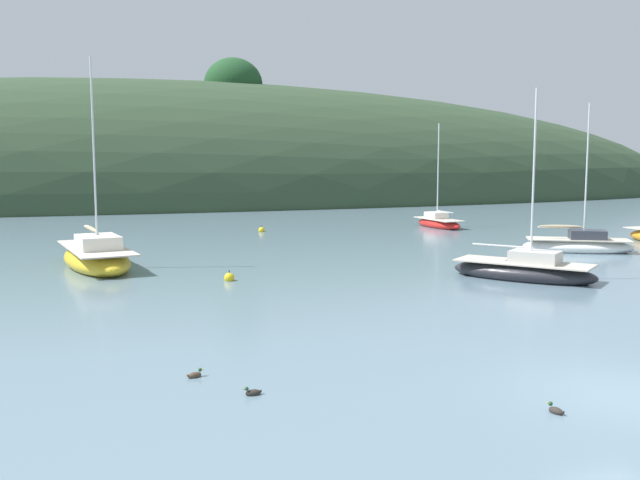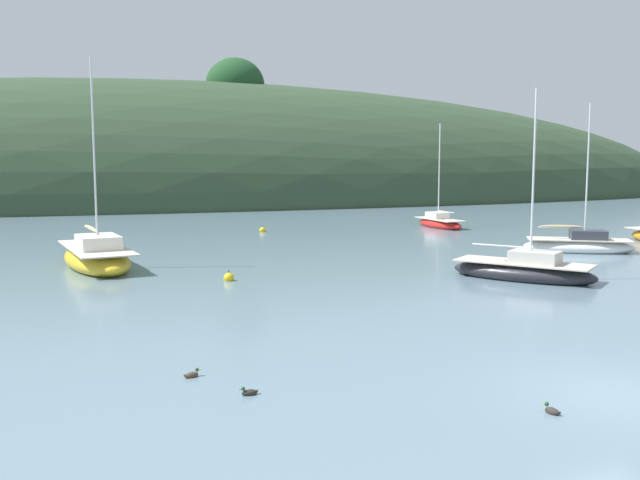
# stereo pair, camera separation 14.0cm
# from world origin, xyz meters

# --- Properties ---
(ground_plane) EXTENTS (400.00, 400.00, 0.00)m
(ground_plane) POSITION_xyz_m (0.00, 0.00, 0.00)
(ground_plane) COLOR slate
(far_shoreline_hill) EXTENTS (150.00, 36.00, 31.50)m
(far_shoreline_hill) POSITION_xyz_m (-0.07, 72.67, 0.06)
(far_shoreline_hill) COLOR #2D422B
(far_shoreline_hill) RESTS_ON ground
(sailboat_cream_ketch) EXTENTS (6.10, 4.74, 8.35)m
(sailboat_cream_ketch) POSITION_xyz_m (15.08, 19.70, 0.37)
(sailboat_cream_ketch) COLOR white
(sailboat_cream_ketch) RESTS_ON ground
(sailboat_blue_center) EXTENTS (5.42, 6.14, 8.24)m
(sailboat_blue_center) POSITION_xyz_m (6.85, 13.15, 0.38)
(sailboat_blue_center) COLOR #232328
(sailboat_blue_center) RESTS_ON ground
(sailboat_navy_dinghy) EXTENTS (1.96, 5.36, 7.95)m
(sailboat_navy_dinghy) POSITION_xyz_m (14.58, 34.66, 0.34)
(sailboat_navy_dinghy) COLOR red
(sailboat_navy_dinghy) RESTS_ON ground
(sailboat_white_near) EXTENTS (3.91, 8.30, 10.05)m
(sailboat_white_near) POSITION_xyz_m (-10.31, 22.68, 0.47)
(sailboat_white_near) COLOR gold
(sailboat_white_near) RESTS_ON ground
(mooring_buoy_outer) EXTENTS (0.44, 0.44, 0.54)m
(mooring_buoy_outer) POSITION_xyz_m (-5.12, 16.96, 0.12)
(mooring_buoy_outer) COLOR yellow
(mooring_buoy_outer) RESTS_ON ground
(mooring_buoy_channel) EXTENTS (0.44, 0.44, 0.54)m
(mooring_buoy_channel) POSITION_xyz_m (1.14, 35.82, 0.12)
(mooring_buoy_channel) COLOR yellow
(mooring_buoy_channel) RESTS_ON ground
(duck_lead) EXTENTS (0.42, 0.27, 0.24)m
(duck_lead) POSITION_xyz_m (-8.59, 4.31, 0.05)
(duck_lead) COLOR #473828
(duck_lead) RESTS_ON ground
(duck_straggler) EXTENTS (0.25, 0.42, 0.24)m
(duck_straggler) POSITION_xyz_m (-2.07, -0.42, 0.05)
(duck_straggler) COLOR #2D2823
(duck_straggler) RESTS_ON ground
(duck_lone_right) EXTENTS (0.42, 0.19, 0.24)m
(duck_lone_right) POSITION_xyz_m (-7.60, 2.65, 0.05)
(duck_lone_right) COLOR #2D2823
(duck_lone_right) RESTS_ON ground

